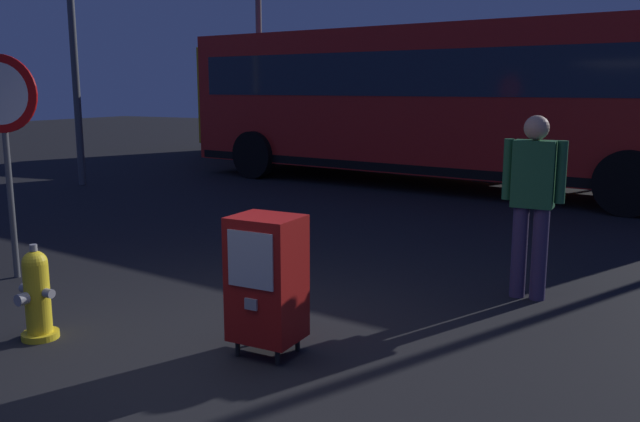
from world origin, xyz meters
TOP-DOWN VIEW (x-y plane):
  - ground_plane at (0.00, 0.00)m, footprint 60.00×60.00m
  - fire_hydrant at (-1.35, -0.30)m, footprint 0.33×0.31m
  - newspaper_box_primary at (0.36, 0.28)m, footprint 0.48×0.42m
  - stop_sign at (-2.97, 0.73)m, footprint 0.71×0.31m
  - pedestrian at (1.77, 2.50)m, footprint 0.55×0.22m
  - bus_near at (-1.20, 8.95)m, footprint 10.73×3.80m
  - bus_far at (-4.04, 13.40)m, footprint 10.73×3.78m

SIDE VIEW (x-z plane):
  - ground_plane at x=0.00m, z-range 0.00..0.00m
  - fire_hydrant at x=-1.35m, z-range -0.02..0.72m
  - newspaper_box_primary at x=0.36m, z-range 0.06..1.08m
  - pedestrian at x=1.77m, z-range 0.11..1.78m
  - stop_sign at x=-2.97m, z-range 0.49..2.72m
  - bus_near at x=-1.20m, z-range 0.21..3.21m
  - bus_far at x=-4.04m, z-range 0.21..3.21m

